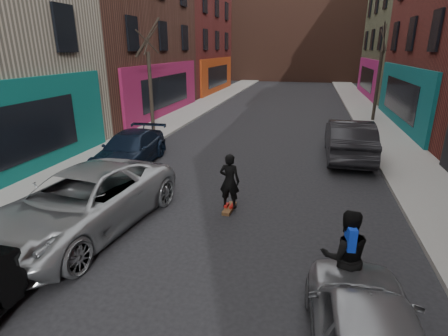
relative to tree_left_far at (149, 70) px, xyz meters
The scene contains 11 objects.
sidewalk_left 12.45m from the tree_left_far, 90.24° to the left, with size 2.50×84.00×0.13m, color gray.
sidewalk_right 17.61m from the tree_left_far, 43.95° to the left, with size 2.50×84.00×0.13m, color gray.
building_far 38.67m from the tree_left_far, 80.73° to the left, with size 40.00×10.00×14.00m, color #47281E.
tree_left_far is the anchor object (origin of this frame).
tree_right_far 13.78m from the tree_left_far, 25.82° to the left, with size 2.00×2.00×6.80m, color black, non-canonical shape.
parked_left_far 11.43m from the tree_left_far, 74.37° to the right, with size 2.61×5.65×1.57m, color gray.
parked_left_end 6.47m from the tree_left_far, 74.19° to the right, with size 1.84×4.54×1.32m, color black.
parked_right_end 10.73m from the tree_left_far, 14.11° to the right, with size 1.75×5.03×1.66m, color black.
skateboard 11.28m from the tree_left_far, 53.96° to the right, with size 0.22×0.80×0.10m, color brown.
skateboarder 11.06m from the tree_left_far, 53.96° to the right, with size 0.59×0.39×1.61m, color black.
pedestrian 15.24m from the tree_left_far, 52.29° to the right, with size 0.97×0.81×1.81m.
Camera 1 is at (2.16, 0.30, 4.46)m, focal length 28.00 mm.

